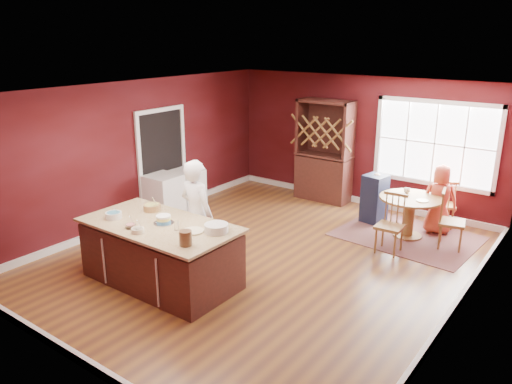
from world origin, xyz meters
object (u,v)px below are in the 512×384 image
dining_table (410,209)px  hutch (324,151)px  seated_woman (440,199)px  high_chair (374,198)px  baker (197,215)px  dryer (187,190)px  chair_east (452,220)px  toddler (379,182)px  kitchen_island (161,254)px  washer (164,197)px  chair_north (443,203)px  chair_south (390,224)px  layer_cake (164,220)px

dining_table → hutch: bearing=157.1°
seated_woman → high_chair: size_ratio=1.30×
baker → dryer: bearing=-37.4°
chair_east → hutch: (-3.05, 1.03, 0.58)m
toddler → kitchen_island: bearing=-110.4°
kitchen_island → dryer: bearing=127.0°
washer → dryer: 0.64m
chair_north → seated_woman: seated_woman is taller
baker → chair_south: size_ratio=1.71×
washer → baker: bearing=-30.5°
kitchen_island → hutch: size_ratio=1.07×
dining_table → dryer: size_ratio=1.26×
seated_woman → chair_north: bearing=-107.8°
high_chair → seated_woman: bearing=18.8°
layer_cake → seated_woman: bearing=58.8°
baker → chair_east: baker is taller
chair_east → chair_north: size_ratio=1.07×
dining_table → dryer: dryer is taller
layer_cake → dryer: bearing=128.3°
dining_table → layer_cake: bearing=-120.7°
washer → chair_north: bearing=31.9°
dryer → baker: bearing=-42.5°
chair_north → chair_east: bearing=87.2°
toddler → hutch: size_ratio=0.12×
seated_woman → washer: seated_woman is taller
washer → dryer: (0.00, 0.64, -0.02)m
dining_table → toddler: 0.87m
chair_north → washer: size_ratio=1.07×
dining_table → chair_south: size_ratio=1.07×
baker → seated_woman: baker is taller
high_chair → toddler: 0.33m
kitchen_island → baker: bearing=83.5°
kitchen_island → layer_cake: size_ratio=7.92×
dining_table → hutch: (-2.29, 0.97, 0.56)m
washer → dryer: washer is taller
baker → chair_east: bearing=-129.1°
chair_south → seated_woman: (0.37, 1.37, 0.13)m
high_chair → dryer: (-3.37, -1.66, -0.06)m
chair_south → chair_north: chair_south is taller
chair_east → hutch: hutch is taller
chair_south → dryer: bearing=-175.8°
kitchen_island → washer: bearing=135.4°
washer → seated_woman: bearing=28.7°
dining_table → toddler: toddler is taller
kitchen_island → baker: size_ratio=1.35×
layer_cake → seated_woman: seated_woman is taller
high_chair → toddler: (0.06, 0.02, 0.32)m
dining_table → chair_north: 0.91m
chair_south → chair_north: bearing=75.6°
washer → dryer: bearing=90.0°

